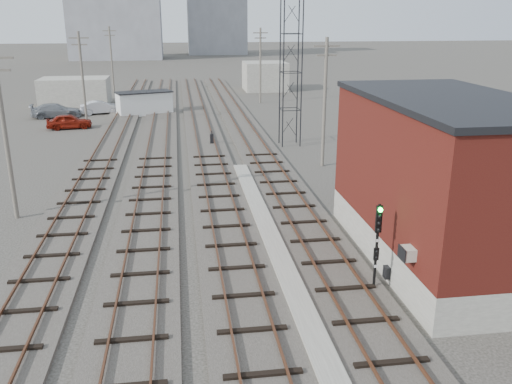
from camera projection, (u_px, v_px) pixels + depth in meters
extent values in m
plane|color=#282621|center=(207.00, 102.00, 68.47)|extent=(320.00, 320.00, 0.00)
cube|color=#332D28|center=(248.00, 135.00, 49.02)|extent=(3.20, 90.00, 0.20)
cube|color=#4C2816|center=(240.00, 132.00, 48.85)|extent=(0.07, 90.00, 0.12)
cube|color=#4C2816|center=(256.00, 132.00, 49.05)|extent=(0.07, 90.00, 0.12)
cube|color=#332D28|center=(204.00, 136.00, 48.48)|extent=(3.20, 90.00, 0.20)
cube|color=#4C2816|center=(196.00, 134.00, 48.31)|extent=(0.07, 90.00, 0.12)
cube|color=#4C2816|center=(212.00, 133.00, 48.50)|extent=(0.07, 90.00, 0.12)
cube|color=#332D28|center=(159.00, 137.00, 47.94)|extent=(3.20, 90.00, 0.20)
cube|color=#4C2816|center=(150.00, 135.00, 47.77)|extent=(0.07, 90.00, 0.12)
cube|color=#4C2816|center=(167.00, 135.00, 47.96)|extent=(0.07, 90.00, 0.12)
cube|color=#332D28|center=(112.00, 139.00, 47.40)|extent=(3.20, 90.00, 0.20)
cube|color=#4C2816|center=(104.00, 136.00, 47.23)|extent=(0.07, 90.00, 0.12)
cube|color=#4C2816|center=(120.00, 136.00, 47.42)|extent=(0.07, 90.00, 0.12)
cube|color=gray|center=(274.00, 246.00, 25.22)|extent=(0.90, 28.00, 0.26)
cube|color=gray|center=(437.00, 243.00, 24.09)|extent=(6.00, 12.00, 1.50)
cube|color=#4D1D12|center=(446.00, 167.00, 23.00)|extent=(6.00, 12.00, 5.50)
cube|color=black|center=(453.00, 100.00, 22.12)|extent=(6.20, 12.20, 0.25)
cube|color=beige|center=(408.00, 253.00, 19.42)|extent=(0.45, 0.62, 0.45)
cube|color=black|center=(387.00, 272.00, 21.87)|extent=(0.20, 0.35, 0.50)
cylinder|color=black|center=(284.00, 54.00, 42.56)|extent=(0.10, 0.10, 15.00)
cylinder|color=black|center=(302.00, 54.00, 42.76)|extent=(0.10, 0.10, 15.00)
cylinder|color=black|center=(280.00, 53.00, 43.97)|extent=(0.10, 0.10, 15.00)
cylinder|color=black|center=(298.00, 52.00, 44.17)|extent=(0.10, 0.10, 15.00)
cylinder|color=#595147|center=(5.00, 136.00, 27.75)|extent=(0.24, 0.24, 9.00)
cylinder|color=#595147|center=(83.00, 81.00, 51.27)|extent=(0.24, 0.24, 9.00)
cube|color=#595147|center=(79.00, 38.00, 50.06)|extent=(1.80, 0.12, 0.12)
cube|color=#595147|center=(79.00, 45.00, 50.25)|extent=(1.40, 0.12, 0.12)
cylinder|color=#595147|center=(112.00, 60.00, 74.80)|extent=(0.24, 0.24, 9.00)
cube|color=#595147|center=(109.00, 31.00, 73.59)|extent=(1.80, 0.12, 0.12)
cube|color=#595147|center=(110.00, 35.00, 73.77)|extent=(1.40, 0.12, 0.12)
cylinder|color=#595147|center=(325.00, 104.00, 37.84)|extent=(0.24, 0.24, 9.00)
cube|color=#595147|center=(327.00, 46.00, 36.63)|extent=(1.80, 0.12, 0.12)
cube|color=#595147|center=(326.00, 55.00, 36.82)|extent=(1.40, 0.12, 0.12)
cylinder|color=#595147|center=(260.00, 66.00, 66.07)|extent=(0.24, 0.24, 9.00)
cube|color=#595147|center=(260.00, 33.00, 64.86)|extent=(1.80, 0.12, 0.12)
cube|color=#595147|center=(260.00, 38.00, 65.05)|extent=(1.40, 0.12, 0.12)
cube|color=gray|center=(216.00, 6.00, 150.20)|extent=(16.00, 12.00, 26.00)
cube|color=gray|center=(75.00, 91.00, 65.81)|extent=(8.00, 5.00, 3.20)
cube|color=gray|center=(265.00, 76.00, 78.48)|extent=(6.00, 6.00, 4.00)
cube|color=gray|center=(373.00, 289.00, 21.45)|extent=(0.40, 0.40, 0.10)
cylinder|color=black|center=(376.00, 248.00, 20.90)|extent=(0.11, 0.11, 3.62)
cube|color=black|center=(379.00, 219.00, 20.51)|extent=(0.24, 0.10, 1.08)
sphere|color=#0CE533|center=(380.00, 210.00, 20.30)|extent=(0.18, 0.18, 0.18)
sphere|color=black|center=(380.00, 217.00, 20.38)|extent=(0.18, 0.18, 0.18)
sphere|color=black|center=(379.00, 223.00, 20.46)|extent=(0.18, 0.18, 0.18)
sphere|color=black|center=(379.00, 230.00, 20.55)|extent=(0.18, 0.18, 0.18)
cube|color=black|center=(376.00, 254.00, 20.96)|extent=(0.20, 0.09, 0.50)
cube|color=white|center=(378.00, 241.00, 20.72)|extent=(0.14, 0.02, 0.11)
cube|color=white|center=(376.00, 266.00, 21.05)|extent=(0.14, 0.02, 0.11)
cube|color=black|center=(212.00, 139.00, 45.21)|extent=(0.28, 0.28, 0.90)
cylinder|color=black|center=(212.00, 132.00, 45.03)|extent=(0.07, 0.07, 0.27)
cube|color=white|center=(144.00, 103.00, 59.34)|extent=(6.22, 4.05, 2.40)
cube|color=black|center=(144.00, 92.00, 58.95)|extent=(6.46, 4.29, 0.12)
imported|color=maroon|center=(69.00, 121.00, 51.92)|extent=(4.38, 2.28, 1.42)
imported|color=#AFB0B7|center=(101.00, 107.00, 59.79)|extent=(4.59, 2.55, 1.43)
imported|color=gray|center=(56.00, 111.00, 57.61)|extent=(5.38, 2.82, 1.49)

